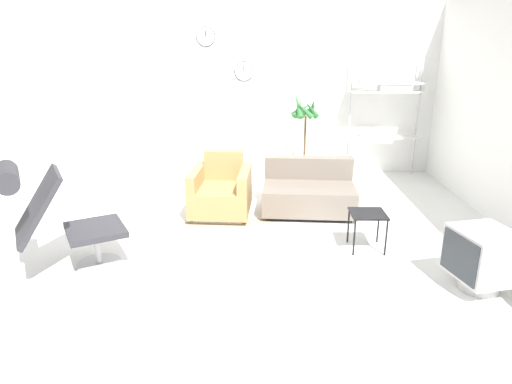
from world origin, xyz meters
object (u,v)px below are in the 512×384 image
at_px(couch_low, 308,193).
at_px(side_table, 368,217).
at_px(armchair_red, 221,192).
at_px(crt_television, 482,258).
at_px(shelf_unit, 383,104).
at_px(lounge_chair, 51,209).
at_px(potted_plant, 304,139).

relative_size(couch_low, side_table, 2.98).
distance_m(armchair_red, crt_television, 3.16).
bearing_deg(armchair_red, crt_television, 146.03).
xyz_separation_m(armchair_red, couch_low, (1.15, 0.11, -0.04)).
relative_size(armchair_red, side_table, 2.11).
bearing_deg(side_table, shelf_unit, 73.95).
height_order(lounge_chair, crt_television, lounge_chair).
bearing_deg(potted_plant, side_table, -80.05).
bearing_deg(shelf_unit, couch_low, -128.29).
relative_size(lounge_chair, armchair_red, 1.35).
distance_m(lounge_chair, armchair_red, 2.24).
xyz_separation_m(lounge_chair, potted_plant, (2.68, 3.14, 0.02)).
bearing_deg(potted_plant, crt_television, -69.39).
relative_size(crt_television, potted_plant, 0.44).
bearing_deg(crt_television, shelf_unit, -13.22).
xyz_separation_m(side_table, shelf_unit, (0.83, 2.89, 0.83)).
relative_size(lounge_chair, crt_television, 1.89).
bearing_deg(side_table, armchair_red, 147.19).
distance_m(armchair_red, side_table, 1.98).
bearing_deg(lounge_chair, potted_plant, 110.97).
relative_size(side_table, crt_television, 0.67).
relative_size(side_table, potted_plant, 0.29).
xyz_separation_m(crt_television, shelf_unit, (-0.01, 3.75, 0.88)).
relative_size(armchair_red, shelf_unit, 0.44).
relative_size(armchair_red, couch_low, 0.71).
xyz_separation_m(potted_plant, shelf_unit, (1.28, 0.32, 0.51)).
distance_m(armchair_red, potted_plant, 1.97).
xyz_separation_m(armchair_red, potted_plant, (1.22, 1.50, 0.40)).
bearing_deg(crt_television, lounge_chair, 72.47).
distance_m(side_table, potted_plant, 2.63).
distance_m(couch_low, shelf_unit, 2.37).
height_order(crt_television, potted_plant, potted_plant).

